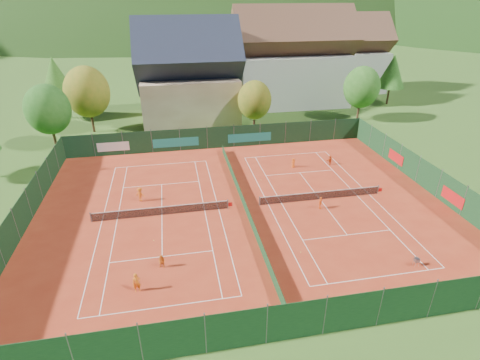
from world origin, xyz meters
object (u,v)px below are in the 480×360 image
object	(u,v)px
chalet	(189,78)
hotel_block_b	(344,58)
player_right_far_a	(293,163)
player_left_far	(140,194)
player_left_near	(137,283)
hotel_block_a	(291,63)
player_right_near	(320,203)
player_left_mid	(162,262)
ball_hopper	(417,260)
player_right_far_b	(330,160)

from	to	relation	value
chalet	hotel_block_b	size ratio (longest dim) A/B	0.94
player_right_far_a	chalet	bearing A→B (deg)	-79.16
hotel_block_b	player_left_far	size ratio (longest dim) A/B	11.47
chalet	player_left_near	world-z (taller)	chalet
hotel_block_a	player_right_near	bearing A→B (deg)	-102.99
chalet	player_left_mid	size ratio (longest dim) A/B	13.70
hotel_block_b	player_left_mid	bearing A→B (deg)	-126.27
hotel_block_b	player_left_mid	world-z (taller)	hotel_block_b
player_left_near	player_left_mid	size ratio (longest dim) A/B	1.30
ball_hopper	player_right_far_b	world-z (taller)	player_right_far_b
hotel_block_b	player_right_far_a	distance (m)	42.78
hotel_block_a	ball_hopper	distance (m)	47.92
hotel_block_a	player_left_far	xyz separation A→B (m)	(-26.08, -32.85, -6.63)
hotel_block_a	player_left_far	distance (m)	42.46
player_right_near	player_right_far_a	world-z (taller)	player_right_near
hotel_block_b	player_right_near	xyz separation A→B (m)	(-22.69, -45.69, -5.98)
chalet	hotel_block_b	distance (m)	35.85
chalet	player_right_near	bearing A→B (deg)	-71.98
player_left_far	player_right_far_b	distance (m)	22.99
hotel_block_b	player_right_far_b	xyz separation A→B (m)	(-17.60, -36.03, -6.01)
player_left_near	player_right_far_a	distance (m)	25.05
hotel_block_b	player_left_far	world-z (taller)	hotel_block_b
player_right_far_a	ball_hopper	bearing A→B (deg)	85.90
chalet	player_right_far_a	bearing A→B (deg)	-64.07
player_right_near	player_right_far_b	distance (m)	10.92
hotel_block_a	player_right_far_b	distance (m)	29.06
ball_hopper	player_left_near	xyz separation A→B (m)	(-21.15, 1.21, 0.22)
player_left_near	player_right_far_b	xyz separation A→B (m)	(22.12, 17.98, -0.17)
ball_hopper	player_left_far	bearing A→B (deg)	146.27
ball_hopper	player_right_far_a	distance (m)	19.57
ball_hopper	player_right_far_b	bearing A→B (deg)	87.12
hotel_block_a	player_left_mid	size ratio (longest dim) A/B	18.26
chalet	player_right_far_a	xyz separation A→B (m)	(10.70, -22.00, -6.03)
ball_hopper	player_left_mid	size ratio (longest dim) A/B	0.68
hotel_block_a	player_right_far_a	world-z (taller)	hotel_block_a
player_right_near	player_right_far_b	size ratio (longest dim) A/B	1.06
chalet	hotel_block_a	distance (m)	19.94
hotel_block_a	ball_hopper	world-z (taller)	hotel_block_a
ball_hopper	player_right_far_b	distance (m)	19.21
player_right_far_a	hotel_block_b	bearing A→B (deg)	-136.87
hotel_block_a	player_right_near	xyz separation A→B (m)	(-8.69, -37.69, -6.74)
hotel_block_a	player_left_mid	world-z (taller)	hotel_block_a
player_left_far	hotel_block_a	bearing A→B (deg)	-103.26
chalet	hotel_block_b	world-z (taller)	chalet
hotel_block_b	player_left_far	bearing A→B (deg)	-134.46
player_right_near	player_right_far_a	size ratio (longest dim) A/B	1.08
hotel_block_b	ball_hopper	bearing A→B (deg)	-108.59
hotel_block_b	player_left_near	distance (m)	67.29
chalet	player_left_near	xyz separation A→B (m)	(-6.72, -40.01, -5.85)
player_left_mid	player_right_far_a	xyz separation A→B (m)	(15.68, 15.76, 0.00)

